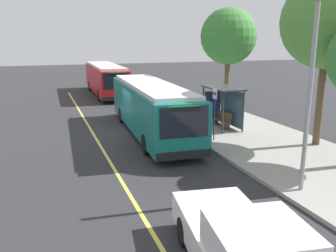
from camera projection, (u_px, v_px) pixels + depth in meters
name	position (u px, v px, depth m)	size (l,w,h in m)	color
ground_plane	(131.00, 132.00, 21.43)	(120.00, 120.00, 0.00)	#2B2B2D
sidewalk_curb	(222.00, 123.00, 23.36)	(44.00, 6.40, 0.15)	gray
lane_stripe_center	(94.00, 135.00, 20.71)	(36.00, 0.14, 0.01)	#E0D64C
transit_bus_main	(151.00, 107.00, 20.64)	(11.74, 3.15, 2.95)	#146B66
transit_bus_second	(106.00, 78.00, 35.49)	(12.03, 2.83, 2.95)	red
pickup_truck	(244.00, 251.00, 7.96)	(5.63, 2.76, 1.85)	white
bus_shelter	(224.00, 98.00, 21.65)	(2.90, 1.60, 2.48)	#333338
waiting_bench	(222.00, 119.00, 21.91)	(1.60, 0.48, 0.95)	brown
route_sign_post	(215.00, 107.00, 18.79)	(0.44, 0.08, 2.80)	#333338
street_tree_near_shelter	(228.00, 37.00, 25.65)	(4.00, 4.00, 7.43)	brown
street_tree_upstreet	(328.00, 22.00, 17.04)	(4.45, 4.45, 8.26)	brown
utility_pole	(309.00, 101.00, 12.18)	(0.16, 0.16, 6.40)	gray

